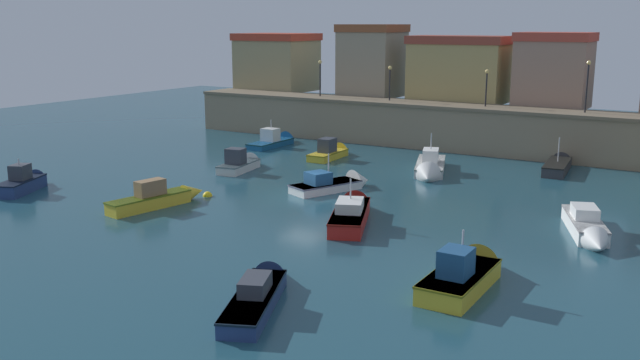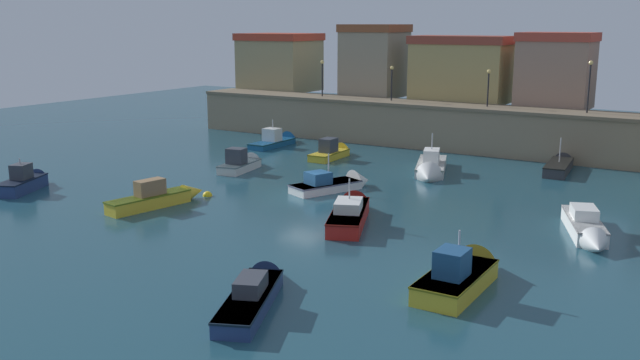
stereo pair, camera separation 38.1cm
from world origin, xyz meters
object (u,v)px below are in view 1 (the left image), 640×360
(moored_boat_4, at_px, (260,290))
(moored_boat_10, at_px, (467,272))
(moored_boat_2, at_px, (26,181))
(moored_boat_7, at_px, (352,211))
(quay_lamp_2, at_px, (487,81))
(mooring_buoy_0, at_px, (208,196))
(moored_boat_1, at_px, (332,152))
(moored_boat_8, at_px, (277,140))
(moored_boat_6, at_px, (160,197))
(quay_lamp_3, at_px, (588,79))
(quay_lamp_1, at_px, (390,77))
(moored_boat_3, at_px, (430,168))
(moored_boat_12, at_px, (559,164))
(moored_boat_5, at_px, (243,163))
(moored_boat_11, at_px, (337,183))
(moored_boat_0, at_px, (588,228))
(quay_lamp_0, at_px, (320,72))

(moored_boat_4, height_order, moored_boat_10, moored_boat_10)
(moored_boat_2, distance_m, moored_boat_10, 29.19)
(moored_boat_4, height_order, moored_boat_7, moored_boat_7)
(quay_lamp_2, xyz_separation_m, mooring_buoy_0, (-9.44, -23.15, -5.70))
(moored_boat_1, height_order, mooring_buoy_0, moored_boat_1)
(quay_lamp_2, relative_size, moored_boat_10, 0.49)
(moored_boat_8, bearing_deg, moored_boat_6, -163.80)
(quay_lamp_3, bearing_deg, quay_lamp_1, 180.00)
(moored_boat_3, bearing_deg, quay_lamp_3, 122.56)
(moored_boat_8, xyz_separation_m, moored_boat_12, (23.11, 1.82, -0.01))
(moored_boat_5, bearing_deg, moored_boat_1, -32.77)
(moored_boat_6, xyz_separation_m, moored_boat_10, (19.20, -2.67, 0.01))
(moored_boat_2, xyz_separation_m, moored_boat_10, (29.17, -1.25, -0.02))
(moored_boat_4, relative_size, moored_boat_10, 1.12)
(quay_lamp_1, bearing_deg, moored_boat_5, -104.18)
(moored_boat_2, height_order, moored_boat_11, moored_boat_11)
(moored_boat_0, distance_m, moored_boat_3, 15.53)
(quay_lamp_1, distance_m, moored_boat_12, 16.81)
(moored_boat_1, bearing_deg, moored_boat_5, 154.52)
(quay_lamp_2, height_order, moored_boat_12, quay_lamp_2)
(moored_boat_4, xyz_separation_m, moored_boat_11, (-6.48, 17.15, -0.02))
(quay_lamp_1, distance_m, quay_lamp_2, 8.50)
(moored_boat_1, height_order, moored_boat_8, moored_boat_8)
(moored_boat_5, xyz_separation_m, moored_boat_8, (-3.74, 9.75, -0.08))
(quay_lamp_2, bearing_deg, quay_lamp_3, 0.00)
(moored_boat_3, xyz_separation_m, moored_boat_11, (-3.24, -7.19, -0.07))
(moored_boat_2, relative_size, moored_boat_5, 0.99)
(quay_lamp_0, height_order, quay_lamp_2, quay_lamp_0)
(moored_boat_2, xyz_separation_m, moored_boat_8, (4.00, 21.85, -0.14))
(moored_boat_6, xyz_separation_m, moored_boat_7, (10.75, 3.19, -0.03))
(quay_lamp_0, xyz_separation_m, mooring_buoy_0, (6.05, -23.15, -5.88))
(moored_boat_8, xyz_separation_m, moored_boat_10, (25.17, -23.10, 0.12))
(moored_boat_1, bearing_deg, moored_boat_11, -150.28)
(moored_boat_1, xyz_separation_m, moored_boat_6, (-0.93, -18.00, 0.07))
(quay_lamp_0, bearing_deg, quay_lamp_2, 0.00)
(moored_boat_0, height_order, moored_boat_1, moored_boat_1)
(quay_lamp_2, bearing_deg, moored_boat_2, -126.01)
(moored_boat_0, xyz_separation_m, moored_boat_3, (-12.22, 9.59, -0.03))
(moored_boat_10, xyz_separation_m, moored_boat_12, (-2.06, 24.92, -0.13))
(moored_boat_3, height_order, moored_boat_7, moored_boat_3)
(moored_boat_0, bearing_deg, moored_boat_3, -149.15)
(moored_boat_6, bearing_deg, moored_boat_5, 21.99)
(quay_lamp_3, relative_size, moored_boat_4, 0.57)
(moored_boat_3, xyz_separation_m, moored_boat_8, (-15.82, 4.39, -0.04))
(moored_boat_0, distance_m, moored_boat_5, 24.67)
(moored_boat_4, bearing_deg, moored_boat_8, 10.44)
(moored_boat_3, bearing_deg, moored_boat_11, -43.98)
(moored_boat_5, relative_size, mooring_buoy_0, 8.73)
(moored_boat_5, distance_m, moored_boat_8, 10.44)
(moored_boat_5, distance_m, moored_boat_6, 10.91)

